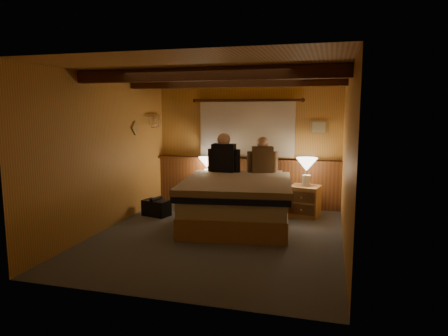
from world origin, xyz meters
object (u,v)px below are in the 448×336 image
at_px(lamp_left, 207,164).
at_px(person_right, 262,158).
at_px(nightstand_left, 205,192).
at_px(person_left, 224,156).
at_px(nightstand_right, 305,201).
at_px(lamp_right, 307,166).
at_px(duffel_bag, 156,207).
at_px(bed, 238,200).

bearing_deg(lamp_left, person_right, -10.26).
relative_size(nightstand_left, lamp_left, 1.36).
height_order(lamp_left, person_left, person_left).
bearing_deg(person_right, nightstand_right, -15.62).
distance_m(lamp_right, person_left, 1.49).
bearing_deg(person_right, lamp_right, -12.96).
height_order(person_left, duffel_bag, person_left).
relative_size(bed, nightstand_left, 4.15).
distance_m(nightstand_right, lamp_left, 1.99).
bearing_deg(person_left, bed, -58.18).
distance_m(bed, lamp_right, 1.42).
relative_size(nightstand_right, person_left, 0.77).
relative_size(person_left, duffel_bag, 1.41).
xyz_separation_m(nightstand_right, person_right, (-0.78, 0.03, 0.74)).
distance_m(nightstand_right, lamp_right, 0.62).
xyz_separation_m(nightstand_left, person_right, (1.16, -0.21, 0.74)).
relative_size(lamp_left, person_left, 0.58).
height_order(nightstand_right, person_left, person_left).
distance_m(nightstand_left, duffel_bag, 1.10).
distance_m(person_left, person_right, 0.70).
relative_size(nightstand_right, lamp_right, 1.15).
bearing_deg(person_right, duffel_bag, -172.14).
bearing_deg(duffel_bag, bed, 10.88).
xyz_separation_m(nightstand_left, duffel_bag, (-0.61, -0.91, -0.13)).
bearing_deg(nightstand_left, duffel_bag, -112.01).
xyz_separation_m(nightstand_right, lamp_right, (0.01, 0.04, 0.62)).
distance_m(person_left, duffel_bag, 1.52).
height_order(bed, lamp_left, lamp_left).
distance_m(nightstand_left, nightstand_right, 1.95).
bearing_deg(nightstand_right, nightstand_left, -176.13).
bearing_deg(person_left, lamp_left, 142.88).
distance_m(lamp_left, duffel_bag, 1.32).
height_order(bed, person_right, person_right).
bearing_deg(lamp_right, person_left, -174.79).
bearing_deg(lamp_right, nightstand_right, -105.07).
bearing_deg(nightstand_left, bed, -36.43).
xyz_separation_m(person_left, person_right, (0.69, 0.12, -0.03)).
distance_m(nightstand_left, person_left, 0.96).
distance_m(bed, person_right, 1.05).
bearing_deg(lamp_left, duffel_bag, -126.08).
xyz_separation_m(nightstand_right, person_left, (-1.46, -0.10, 0.77)).
bearing_deg(lamp_right, person_right, -179.30).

